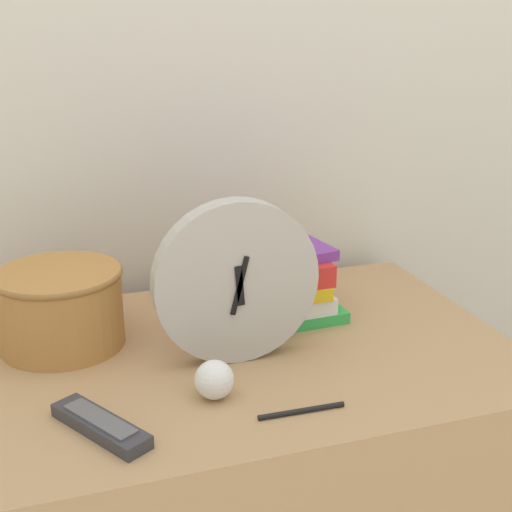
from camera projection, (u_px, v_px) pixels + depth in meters
wall_back at (157, 58)px, 1.44m from camera, size 6.00×0.04×2.40m
desk_clock at (236, 282)px, 1.18m from camera, size 0.28×0.04×0.28m
book_stack at (272, 281)px, 1.36m from camera, size 0.26×0.20×0.14m
basket at (60, 305)px, 1.25m from camera, size 0.22×0.22×0.14m
tv_remote at (101, 425)px, 1.01m from camera, size 0.13×0.17×0.02m
crumpled_paper_ball at (214, 380)px, 1.09m from camera, size 0.06×0.06×0.06m
pen at (301, 411)px, 1.06m from camera, size 0.14×0.01×0.01m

